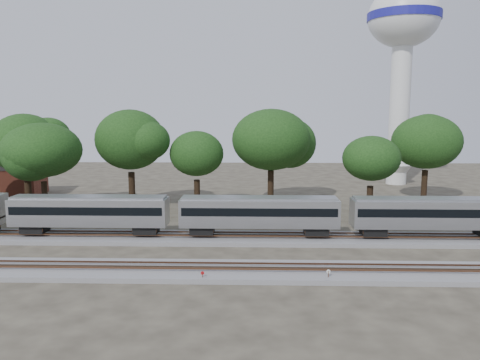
% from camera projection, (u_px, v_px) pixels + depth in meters
% --- Properties ---
extents(ground, '(160.00, 160.00, 0.00)m').
position_uv_depth(ground, '(194.00, 258.00, 42.09)').
color(ground, '#383328').
rests_on(ground, ground).
extents(track_far, '(160.00, 5.00, 0.73)m').
position_uv_depth(track_far, '(202.00, 238.00, 47.99)').
color(track_far, slate).
rests_on(track_far, ground).
extents(track_near, '(160.00, 5.00, 0.73)m').
position_uv_depth(track_near, '(188.00, 271.00, 38.10)').
color(track_near, slate).
rests_on(track_near, ground).
extents(train, '(118.36, 2.87, 4.24)m').
position_uv_depth(train, '(433.00, 213.00, 46.92)').
color(train, '#B3B5BA').
rests_on(train, ground).
extents(switch_stand_red, '(0.27, 0.06, 0.86)m').
position_uv_depth(switch_stand_red, '(202.00, 275.00, 36.07)').
color(switch_stand_red, '#512D19').
rests_on(switch_stand_red, ground).
extents(switch_stand_white, '(0.32, 0.09, 1.01)m').
position_uv_depth(switch_stand_white, '(328.00, 274.00, 36.05)').
color(switch_stand_white, '#512D19').
rests_on(switch_stand_white, ground).
extents(switch_lever, '(0.54, 0.37, 0.30)m').
position_uv_depth(switch_lever, '(267.00, 280.00, 36.26)').
color(switch_lever, '#512D19').
rests_on(switch_lever, ground).
extents(water_tower, '(12.53, 12.53, 34.68)m').
position_uv_depth(water_tower, '(403.00, 39.00, 81.85)').
color(water_tower, silver).
rests_on(water_tower, ground).
extents(brick_building, '(12.34, 9.58, 5.41)m').
position_uv_depth(brick_building, '(4.00, 179.00, 72.67)').
color(brick_building, brown).
rests_on(brick_building, ground).
extents(tree_1, '(9.22, 9.22, 12.99)m').
position_uv_depth(tree_1, '(25.00, 144.00, 59.28)').
color(tree_1, black).
rests_on(tree_1, ground).
extents(tree_2, '(8.57, 8.57, 12.08)m').
position_uv_depth(tree_2, '(42.00, 150.00, 56.91)').
color(tree_2, black).
rests_on(tree_2, ground).
extents(tree_3, '(9.55, 9.55, 13.46)m').
position_uv_depth(tree_3, '(130.00, 140.00, 61.77)').
color(tree_3, black).
rests_on(tree_3, ground).
extents(tree_4, '(7.70, 7.70, 10.85)m').
position_uv_depth(tree_4, '(197.00, 154.00, 61.72)').
color(tree_4, black).
rests_on(tree_4, ground).
extents(tree_5, '(9.42, 9.42, 13.28)m').
position_uv_depth(tree_5, '(271.00, 140.00, 63.99)').
color(tree_5, black).
rests_on(tree_5, ground).
extents(tree_6, '(7.53, 7.53, 10.62)m').
position_uv_depth(tree_6, '(371.00, 159.00, 57.07)').
color(tree_6, black).
rests_on(tree_6, ground).
extents(tree_7, '(8.93, 8.93, 12.60)m').
position_uv_depth(tree_7, '(427.00, 142.00, 66.68)').
color(tree_7, black).
rests_on(tree_7, ground).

